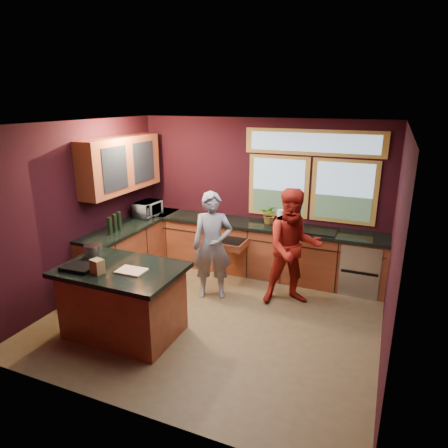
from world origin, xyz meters
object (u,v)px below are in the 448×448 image
Objects in this scene: cutting_board at (131,271)px; stock_pot at (93,251)px; person_grey at (212,246)px; island at (123,300)px; person_red at (293,248)px.

stock_pot reaches higher than cutting_board.
person_grey is 4.81× the size of cutting_board.
cutting_board is 0.78m from stock_pot.
person_grey is (0.63, 1.43, 0.36)m from island.
person_grey reaches higher than cutting_board.
stock_pot reaches higher than island.
person_red is 2.39m from cutting_board.
stock_pot is (-0.75, 0.20, 0.08)m from cutting_board.
person_red is 7.42× the size of stock_pot.
stock_pot is (-0.55, 0.15, 0.56)m from island.
island is 6.46× the size of stock_pot.
person_grey reaches higher than island.
person_grey is 0.94× the size of person_red.
person_red is at bearing 47.04° from cutting_board.
person_red is 5.09× the size of cutting_board.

